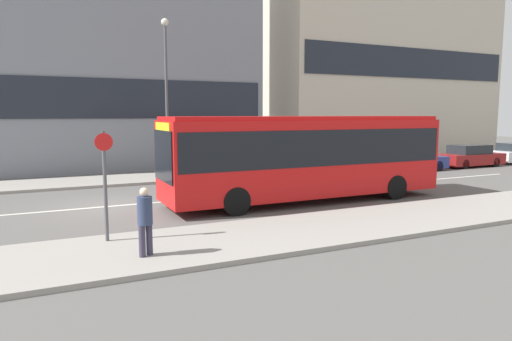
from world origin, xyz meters
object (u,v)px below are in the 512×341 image
at_px(street_lamp, 166,84).
at_px(parked_car_2, 470,156).
at_px(parked_car_1, 412,160).
at_px(city_bus, 306,153).
at_px(pedestrian_near_stop, 145,218).
at_px(parked_car_0, 341,164).
at_px(bus_stop_sign, 105,178).

bearing_deg(street_lamp, parked_car_2, -5.39).
bearing_deg(parked_car_1, parked_car_2, 0.89).
relative_size(city_bus, pedestrian_near_stop, 6.97).
xyz_separation_m(city_bus, parked_car_0, (5.60, 5.49, -1.22)).
distance_m(pedestrian_near_stop, bus_stop_sign, 1.93).
distance_m(parked_car_2, pedestrian_near_stop, 24.86).
xyz_separation_m(city_bus, parked_car_2, (15.61, 5.46, -1.22)).
height_order(parked_car_0, street_lamp, street_lamp).
bearing_deg(parked_car_0, parked_car_2, -0.16).
relative_size(parked_car_1, bus_stop_sign, 1.49).
height_order(parked_car_1, pedestrian_near_stop, pedestrian_near_stop).
relative_size(parked_car_2, bus_stop_sign, 1.60).
bearing_deg(pedestrian_near_stop, parked_car_0, -167.33).
distance_m(bus_stop_sign, street_lamp, 11.50).
xyz_separation_m(bus_stop_sign, street_lamp, (4.25, 10.25, 3.02)).
distance_m(city_bus, pedestrian_near_stop, 8.52).
relative_size(city_bus, parked_car_2, 2.46).
distance_m(parked_car_0, street_lamp, 10.13).
distance_m(city_bus, parked_car_1, 12.00).
xyz_separation_m(parked_car_0, parked_car_2, (10.01, -0.03, -0.00)).
height_order(parked_car_1, bus_stop_sign, bus_stop_sign).
distance_m(parked_car_1, bus_stop_sign, 20.22).
bearing_deg(city_bus, parked_car_2, 14.47).
xyz_separation_m(parked_car_0, bus_stop_sign, (-13.33, -8.48, 1.10)).
xyz_separation_m(city_bus, pedestrian_near_stop, (-7.09, -4.65, -0.86)).
bearing_deg(bus_stop_sign, pedestrian_near_stop, -69.23).
bearing_deg(parked_car_0, bus_stop_sign, -147.54).
distance_m(pedestrian_near_stop, street_lamp, 13.01).
height_order(parked_car_2, street_lamp, street_lamp).
relative_size(city_bus, parked_car_0, 2.35).
distance_m(parked_car_0, parked_car_2, 10.01).
height_order(parked_car_2, bus_stop_sign, bus_stop_sign).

